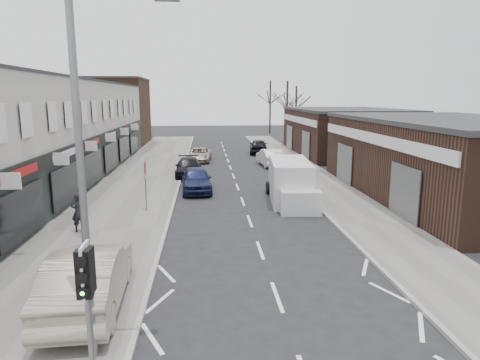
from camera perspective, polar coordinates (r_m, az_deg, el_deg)
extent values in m
plane|color=black|center=(11.71, 6.67, -19.53)|extent=(160.00, 160.00, 0.00)
cube|color=slate|center=(32.74, -12.75, 0.44)|extent=(5.50, 64.00, 0.12)
cube|color=slate|center=(33.34, 9.03, 0.77)|extent=(3.50, 64.00, 0.12)
cube|color=#BAB6AA|center=(31.60, -25.93, 5.62)|extent=(8.00, 41.00, 7.10)
cube|color=#412B1B|center=(56.08, -16.57, 8.63)|extent=(8.00, 10.00, 8.00)
cube|color=#382219|center=(28.21, 26.57, 2.37)|extent=(10.00, 18.00, 4.50)
cube|color=#382219|center=(46.38, 13.79, 6.19)|extent=(10.00, 16.00, 4.50)
cylinder|color=slate|center=(9.27, -19.43, -17.42)|extent=(0.12, 0.12, 3.00)
cube|color=silver|center=(8.83, -19.87, -11.40)|extent=(0.05, 0.55, 1.10)
cube|color=black|center=(8.73, -20.08, -11.69)|extent=(0.28, 0.22, 0.95)
sphere|color=#0CE533|center=(8.74, -20.16, -13.81)|extent=(0.18, 0.18, 0.18)
cube|color=black|center=(8.94, -19.67, -11.11)|extent=(0.26, 0.20, 0.90)
cylinder|color=slate|center=(9.61, -20.33, -0.58)|extent=(0.16, 0.16, 8.00)
cylinder|color=slate|center=(22.56, -12.47, -0.90)|extent=(0.07, 0.07, 2.50)
cube|color=white|center=(22.44, -12.41, 0.60)|extent=(0.04, 0.45, 0.25)
cube|color=silver|center=(24.83, 6.62, -0.08)|extent=(2.58, 5.32, 2.35)
cube|color=silver|center=(22.07, 8.10, -3.03)|extent=(2.15, 1.08, 1.23)
cylinder|color=black|center=(23.10, 5.11, -2.89)|extent=(0.25, 0.78, 0.78)
cylinder|color=black|center=(23.49, 9.72, -2.77)|extent=(0.25, 0.78, 0.78)
cylinder|color=black|center=(26.57, 3.80, -1.02)|extent=(0.25, 0.78, 0.78)
cylinder|color=black|center=(26.91, 7.84, -0.94)|extent=(0.25, 0.78, 0.78)
imported|color=#A39582|center=(12.98, -19.52, -12.11)|extent=(2.08, 5.29, 1.72)
imported|color=black|center=(19.92, -20.71, -4.03)|extent=(0.65, 0.43, 1.77)
imported|color=#141C40|center=(27.26, -5.82, 0.08)|extent=(2.06, 4.63, 1.55)
imported|color=black|center=(32.53, -6.89, 1.68)|extent=(2.03, 4.76, 1.37)
imported|color=#B6A792|center=(39.98, -5.46, 3.38)|extent=(2.41, 4.67, 1.26)
imported|color=silver|center=(37.29, 4.03, 3.04)|extent=(2.00, 4.68, 1.50)
imported|color=black|center=(45.30, 2.49, 4.51)|extent=(2.29, 4.72, 1.55)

